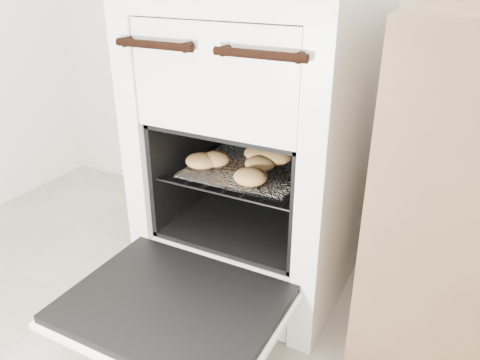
# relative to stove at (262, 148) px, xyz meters

# --- Properties ---
(stove) EXTENTS (0.64, 0.72, 0.99)m
(stove) POSITION_rel_stove_xyz_m (0.00, 0.00, 0.00)
(stove) COLOR white
(stove) RESTS_ON ground
(oven_door) EXTENTS (0.58, 0.45, 0.04)m
(oven_door) POSITION_rel_stove_xyz_m (0.00, -0.54, -0.27)
(oven_door) COLOR black
(oven_door) RESTS_ON stove
(oven_rack) EXTENTS (0.47, 0.45, 0.01)m
(oven_rack) POSITION_rel_stove_xyz_m (-0.00, -0.07, -0.05)
(oven_rack) COLOR black
(oven_rack) RESTS_ON stove
(foil_sheet) EXTENTS (0.36, 0.32, 0.01)m
(foil_sheet) POSITION_rel_stove_xyz_m (-0.00, -0.09, -0.04)
(foil_sheet) COLOR silver
(foil_sheet) RESTS_ON oven_rack
(baked_rolls) EXTENTS (0.32, 0.30, 0.05)m
(baked_rolls) POSITION_rel_stove_xyz_m (-0.01, -0.10, -0.01)
(baked_rolls) COLOR tan
(baked_rolls) RESTS_ON foil_sheet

